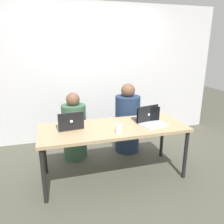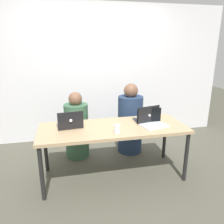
{
  "view_description": "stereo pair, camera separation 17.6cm",
  "coord_description": "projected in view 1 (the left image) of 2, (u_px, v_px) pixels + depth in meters",
  "views": [
    {
      "loc": [
        -0.76,
        -2.58,
        1.74
      ],
      "look_at": [
        0.0,
        0.07,
        0.9
      ],
      "focal_mm": 35.0,
      "sensor_mm": 36.0,
      "label": 1
    },
    {
      "loc": [
        -0.59,
        -2.62,
        1.74
      ],
      "look_at": [
        0.0,
        0.07,
        0.9
      ],
      "focal_mm": 35.0,
      "sensor_mm": 36.0,
      "label": 2
    }
  ],
  "objects": [
    {
      "name": "ground_plane",
      "position": [
        113.0,
        175.0,
        3.08
      ],
      "size": [
        12.0,
        12.0,
        0.0
      ],
      "primitive_type": "plane",
      "color": "#4A493D"
    },
    {
      "name": "back_wall",
      "position": [
        91.0,
        74.0,
        4.08
      ],
      "size": [
        4.99,
        0.1,
        2.49
      ],
      "primitive_type": "cube",
      "color": "silver",
      "rests_on": "ground"
    },
    {
      "name": "desk",
      "position": [
        114.0,
        131.0,
        2.88
      ],
      "size": [
        1.92,
        0.74,
        0.72
      ],
      "color": "tan",
      "rests_on": "ground"
    },
    {
      "name": "person_on_left",
      "position": [
        74.0,
        130.0,
        3.45
      ],
      "size": [
        0.43,
        0.43,
        1.07
      ],
      "rotation": [
        0.0,
        0.0,
        2.97
      ],
      "color": "#365C41",
      "rests_on": "ground"
    },
    {
      "name": "person_on_right",
      "position": [
        127.0,
        122.0,
        3.67
      ],
      "size": [
        0.49,
        0.49,
        1.17
      ],
      "rotation": [
        0.0,
        0.0,
        2.9
      ],
      "color": "navy",
      "rests_on": "ground"
    },
    {
      "name": "laptop_back_left",
      "position": [
        70.0,
        125.0,
        2.78
      ],
      "size": [
        0.35,
        0.29,
        0.23
      ],
      "rotation": [
        0.0,
        0.0,
        3.25
      ],
      "color": "#3C3B37",
      "rests_on": "desk"
    },
    {
      "name": "laptop_back_right",
      "position": [
        146.0,
        118.0,
        3.08
      ],
      "size": [
        0.34,
        0.25,
        0.21
      ],
      "rotation": [
        0.0,
        0.0,
        3.13
      ],
      "color": "#34353C",
      "rests_on": "desk"
    },
    {
      "name": "laptop_front_right",
      "position": [
        152.0,
        121.0,
        2.94
      ],
      "size": [
        0.39,
        0.33,
        0.24
      ],
      "rotation": [
        0.0,
        0.0,
        0.24
      ],
      "color": "silver",
      "rests_on": "desk"
    },
    {
      "name": "water_glass_center",
      "position": [
        118.0,
        129.0,
        2.65
      ],
      "size": [
        0.08,
        0.08,
        0.1
      ],
      "color": "silver",
      "rests_on": "desk"
    }
  ]
}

